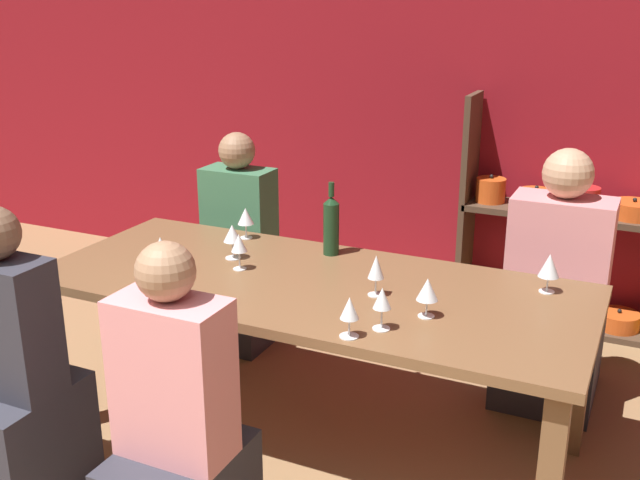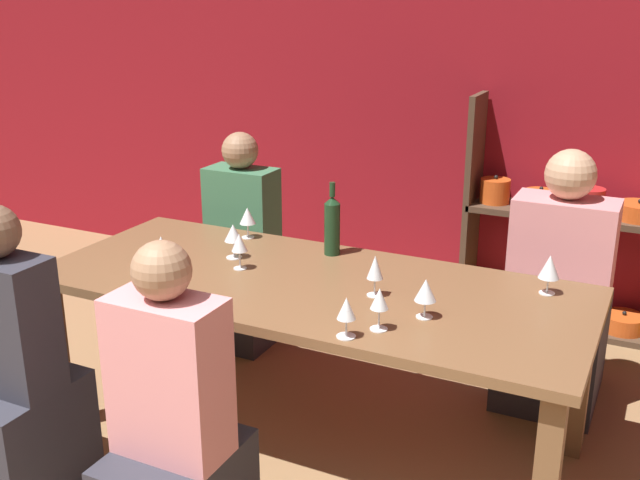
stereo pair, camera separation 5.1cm
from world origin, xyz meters
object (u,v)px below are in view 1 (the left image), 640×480
object	(u,v)px
wine_glass_red_b	(349,310)
person_far_a	(553,310)
wine_glass_white_d	(239,244)
wine_glass_empty_b	(549,266)
wine_glass_white_a	(161,248)
wine_glass_empty_c	(232,234)
person_near_b	(16,395)
wine_glass_white_b	(382,300)
wine_bottle_green	(331,225)
wine_glass_white_c	(427,290)
wine_glass_empty_a	(246,217)
shelf_unit	(582,251)
person_far_b	(241,266)
person_near_a	(178,449)
dining_table	(310,300)
wine_glass_red_a	(376,268)

from	to	relation	value
wine_glass_red_b	person_far_a	world-z (taller)	person_far_a
wine_glass_white_d	wine_glass_empty_b	world-z (taller)	wine_glass_empty_b
wine_glass_white_a	wine_glass_empty_c	world-z (taller)	wine_glass_white_a
person_near_b	wine_glass_empty_c	bearing A→B (deg)	65.81
wine_glass_white_b	wine_glass_white_d	size ratio (longest dim) A/B	0.99
wine_glass_white_d	wine_glass_empty_b	bearing A→B (deg)	13.33
wine_bottle_green	wine_glass_white_c	size ratio (longest dim) A/B	2.23
wine_glass_empty_c	wine_glass_red_b	world-z (taller)	wine_glass_empty_c
wine_glass_white_b	wine_glass_empty_a	distance (m)	1.18
shelf_unit	person_far_a	xyz separation A→B (m)	(-0.03, -0.86, -0.03)
person_far_b	shelf_unit	bearing A→B (deg)	-150.52
wine_glass_white_b	person_near_a	world-z (taller)	person_near_a
wine_glass_white_c	wine_glass_empty_b	bearing A→B (deg)	49.78
wine_glass_empty_c	wine_glass_red_b	distance (m)	0.94
person_near_b	person_far_b	world-z (taller)	person_far_b
wine_glass_empty_c	person_near_b	world-z (taller)	person_near_b
wine_glass_empty_b	person_far_b	distance (m)	1.81
wine_glass_empty_c	wine_glass_red_b	size ratio (longest dim) A/B	1.06
wine_glass_empty_b	wine_glass_white_c	bearing A→B (deg)	-130.22
dining_table	wine_glass_white_c	xyz separation A→B (m)	(0.54, -0.14, 0.19)
wine_glass_white_d	shelf_unit	bearing A→B (deg)	54.05
person_far_a	person_near_b	size ratio (longest dim) A/B	1.04
dining_table	wine_bottle_green	world-z (taller)	wine_bottle_green
dining_table	wine_glass_white_d	distance (m)	0.39
wine_glass_red_a	wine_glass_red_b	distance (m)	0.39
person_far_a	person_far_b	size ratio (longest dim) A/B	1.03
wine_glass_white_b	wine_glass_empty_a	world-z (taller)	wine_glass_white_b
dining_table	wine_glass_white_d	xyz separation A→B (m)	(-0.34, 0.00, 0.20)
wine_glass_empty_b	person_near_a	world-z (taller)	person_near_a
person_far_a	wine_glass_empty_b	bearing A→B (deg)	92.82
shelf_unit	wine_glass_empty_a	distance (m)	2.00
dining_table	wine_bottle_green	xyz separation A→B (m)	(-0.06, 0.35, 0.23)
wine_glass_white_c	wine_glass_empty_c	distance (m)	1.00
dining_table	person_far_b	world-z (taller)	person_far_b
wine_glass_white_a	person_near_b	world-z (taller)	person_near_b
wine_glass_white_d	person_near_b	world-z (taller)	person_near_b
wine_glass_empty_c	person_far_b	size ratio (longest dim) A/B	0.13
shelf_unit	wine_glass_red_b	world-z (taller)	shelf_unit
wine_glass_empty_a	person_far_b	bearing A→B (deg)	125.26
wine_glass_empty_b	wine_glass_red_b	distance (m)	0.90
wine_glass_white_b	wine_glass_white_c	world-z (taller)	wine_glass_white_b
person_far_a	shelf_unit	bearing A→B (deg)	-92.08
person_near_b	person_far_b	distance (m)	1.57
wine_glass_red_a	person_near_b	world-z (taller)	person_near_b
wine_glass_empty_b	wine_glass_empty_c	xyz separation A→B (m)	(-1.34, -0.19, 0.00)
shelf_unit	wine_glass_white_d	world-z (taller)	shelf_unit
wine_glass_white_a	wine_glass_empty_a	bearing A→B (deg)	80.95
wine_glass_empty_a	wine_glass_empty_b	bearing A→B (deg)	-3.52
wine_glass_white_a	person_near_b	distance (m)	0.80
wine_glass_empty_a	wine_glass_empty_c	bearing A→B (deg)	-71.29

